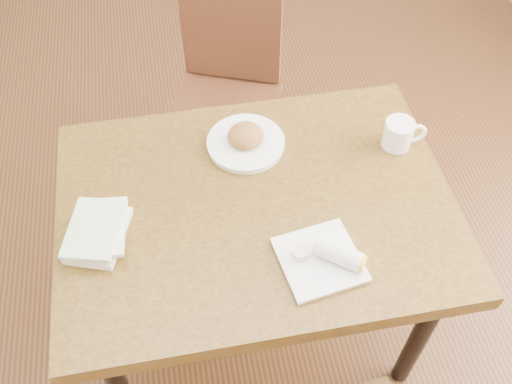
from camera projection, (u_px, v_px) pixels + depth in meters
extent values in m
cube|color=#472814|center=(256.00, 317.00, 2.28)|extent=(4.00, 5.00, 0.01)
cube|color=brown|center=(256.00, 209.00, 1.71)|extent=(1.17, 0.86, 0.06)
cylinder|color=black|center=(420.00, 335.00, 1.86)|extent=(0.06, 0.06, 0.69)
cylinder|color=black|center=(114.00, 218.00, 2.15)|extent=(0.06, 0.06, 0.69)
cylinder|color=black|center=(361.00, 182.00, 2.26)|extent=(0.06, 0.06, 0.69)
cylinder|color=#472214|center=(273.00, 128.00, 2.62)|extent=(0.04, 0.04, 0.45)
cylinder|color=#472214|center=(197.00, 118.00, 2.66)|extent=(0.04, 0.04, 0.45)
cylinder|color=#472214|center=(258.00, 188.00, 2.40)|extent=(0.04, 0.04, 0.45)
cylinder|color=#472214|center=(176.00, 176.00, 2.44)|extent=(0.04, 0.04, 0.45)
cube|color=#472214|center=(224.00, 111.00, 2.33)|extent=(0.54, 0.54, 0.04)
cube|color=#472214|center=(231.00, 30.00, 2.25)|extent=(0.39, 0.18, 0.45)
cylinder|color=white|center=(246.00, 144.00, 1.83)|extent=(0.25, 0.25, 0.02)
cylinder|color=white|center=(246.00, 142.00, 1.82)|extent=(0.25, 0.25, 0.01)
ellipsoid|color=#B27538|center=(246.00, 135.00, 1.79)|extent=(0.14, 0.13, 0.06)
cylinder|color=white|center=(398.00, 134.00, 1.80)|extent=(0.09, 0.09, 0.09)
torus|color=white|center=(415.00, 133.00, 1.80)|extent=(0.08, 0.02, 0.08)
cylinder|color=tan|center=(401.00, 124.00, 1.77)|extent=(0.08, 0.08, 0.01)
cylinder|color=#F2E5CC|center=(401.00, 124.00, 1.76)|extent=(0.06, 0.06, 0.00)
cube|color=white|center=(320.00, 261.00, 1.56)|extent=(0.24, 0.24, 0.01)
cube|color=white|center=(320.00, 259.00, 1.55)|extent=(0.24, 0.24, 0.01)
cylinder|color=white|center=(338.00, 254.00, 1.53)|extent=(0.14, 0.12, 0.05)
cylinder|color=yellow|center=(361.00, 263.00, 1.51)|extent=(0.04, 0.05, 0.05)
cylinder|color=silver|center=(300.00, 253.00, 1.54)|extent=(0.05, 0.05, 0.03)
cylinder|color=red|center=(300.00, 251.00, 1.54)|extent=(0.04, 0.04, 0.01)
cube|color=white|center=(99.00, 235.00, 1.60)|extent=(0.20, 0.24, 0.02)
cube|color=silver|center=(101.00, 228.00, 1.60)|extent=(0.16, 0.21, 0.02)
cube|color=#8FC281|center=(94.00, 229.00, 1.57)|extent=(0.19, 0.23, 0.01)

